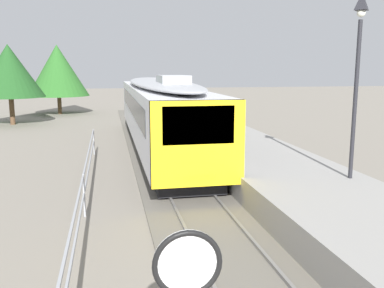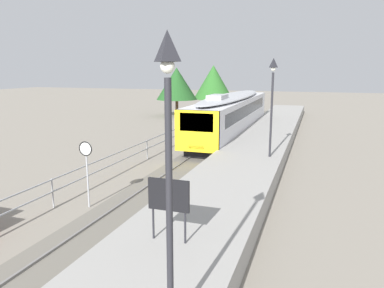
% 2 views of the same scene
% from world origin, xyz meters
% --- Properties ---
extents(ground_plane, '(160.00, 160.00, 0.00)m').
position_xyz_m(ground_plane, '(-3.00, 22.00, 0.00)').
color(ground_plane, gray).
extents(track_rails, '(3.20, 60.00, 0.14)m').
position_xyz_m(track_rails, '(0.00, 22.00, 0.03)').
color(track_rails, '#6B665B').
rests_on(track_rails, ground).
extents(commuter_train, '(2.82, 19.56, 3.74)m').
position_xyz_m(commuter_train, '(0.00, 30.70, 2.15)').
color(commuter_train, silver).
rests_on(commuter_train, track_rails).
extents(station_platform, '(3.90, 60.00, 0.90)m').
position_xyz_m(station_platform, '(3.25, 22.00, 0.45)').
color(station_platform, '#999691').
rests_on(station_platform, ground).
extents(platform_lamp_near_end, '(0.34, 0.34, 5.35)m').
position_xyz_m(platform_lamp_near_end, '(4.51, 5.70, 4.62)').
color(platform_lamp_near_end, '#232328').
rests_on(platform_lamp_near_end, station_platform).
extents(platform_lamp_mid_platform, '(0.34, 0.34, 5.35)m').
position_xyz_m(platform_lamp_mid_platform, '(4.51, 20.35, 4.62)').
color(platform_lamp_mid_platform, '#232328').
rests_on(platform_lamp_mid_platform, station_platform).
extents(platform_notice_board, '(1.20, 0.08, 1.80)m').
position_xyz_m(platform_notice_board, '(3.12, 9.02, 2.19)').
color(platform_notice_board, '#232328').
rests_on(platform_notice_board, station_platform).
extents(speed_limit_sign, '(0.61, 0.10, 2.81)m').
position_xyz_m(speed_limit_sign, '(-1.93, 12.51, 2.12)').
color(speed_limit_sign, '#9EA0A5').
rests_on(speed_limit_sign, ground).
extents(carpark_fence, '(0.06, 36.06, 1.25)m').
position_xyz_m(carpark_fence, '(-3.30, 12.00, 0.91)').
color(carpark_fence, '#9EA0A5').
rests_on(carpark_fence, ground).
extents(tree_behind_carpark, '(4.98, 4.98, 5.92)m').
position_xyz_m(tree_behind_carpark, '(-9.63, 42.75, 3.98)').
color(tree_behind_carpark, brown).
rests_on(tree_behind_carpark, ground).
extents(tree_behind_station_far, '(5.50, 5.50, 6.30)m').
position_xyz_m(tree_behind_station_far, '(-6.97, 49.93, 3.98)').
color(tree_behind_station_far, brown).
rests_on(tree_behind_station_far, ground).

